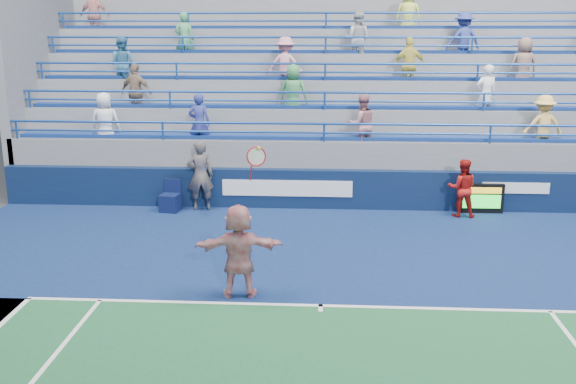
# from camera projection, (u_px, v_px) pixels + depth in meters

# --- Properties ---
(ground) EXTENTS (120.00, 120.00, 0.00)m
(ground) POSITION_uv_depth(u_px,v_px,m) (321.00, 307.00, 11.68)
(ground) COLOR #333538
(sponsor_wall) EXTENTS (18.00, 0.32, 1.10)m
(sponsor_wall) POSITION_uv_depth(u_px,v_px,m) (323.00, 189.00, 17.82)
(sponsor_wall) COLOR #0A193C
(sponsor_wall) RESTS_ON ground
(bleacher_stand) EXTENTS (18.00, 5.60, 6.13)m
(bleacher_stand) POSITION_uv_depth(u_px,v_px,m) (324.00, 132.00, 21.21)
(bleacher_stand) COLOR slate
(bleacher_stand) RESTS_ON ground
(serve_speed_board) EXTENTS (1.19, 0.15, 0.82)m
(serve_speed_board) POSITION_uv_depth(u_px,v_px,m) (481.00, 199.00, 17.37)
(serve_speed_board) COLOR black
(serve_speed_board) RESTS_ON ground
(judge_chair) EXTENTS (0.56, 0.57, 0.87)m
(judge_chair) POSITION_uv_depth(u_px,v_px,m) (170.00, 202.00, 17.58)
(judge_chair) COLOR #0D153E
(judge_chair) RESTS_ON ground
(tennis_player) EXTENTS (1.72, 0.73, 2.89)m
(tennis_player) POSITION_uv_depth(u_px,v_px,m) (239.00, 251.00, 11.94)
(tennis_player) COLOR silver
(tennis_player) RESTS_ON ground
(line_judge) EXTENTS (0.81, 0.62, 1.97)m
(line_judge) POSITION_uv_depth(u_px,v_px,m) (200.00, 175.00, 17.55)
(line_judge) COLOR #141A39
(line_judge) RESTS_ON ground
(ball_girl) EXTENTS (0.81, 0.66, 1.57)m
(ball_girl) POSITION_uv_depth(u_px,v_px,m) (462.00, 188.00, 16.99)
(ball_girl) COLOR #AC1713
(ball_girl) RESTS_ON ground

